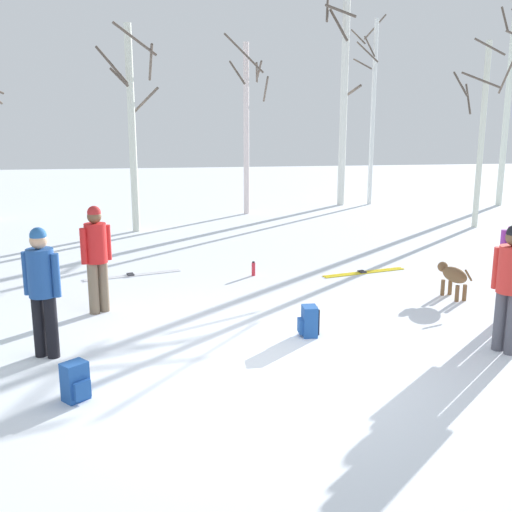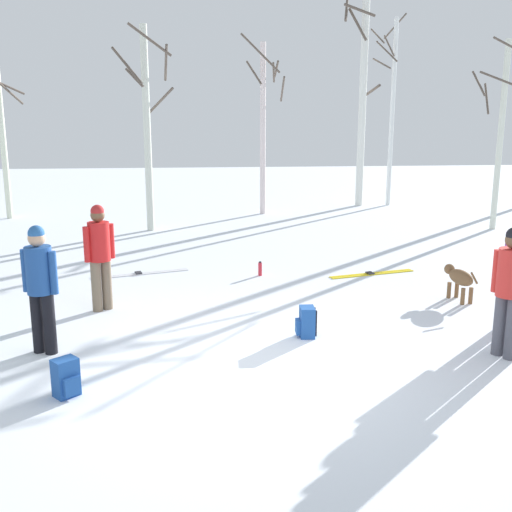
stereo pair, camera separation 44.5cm
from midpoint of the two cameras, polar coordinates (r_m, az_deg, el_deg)
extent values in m
plane|color=white|center=(7.79, -1.22, -10.23)|extent=(60.00, 60.00, 0.00)
cylinder|color=#4C4C56|center=(8.60, 21.48, -5.97)|extent=(0.16, 0.16, 0.82)
cylinder|color=#4C4C56|center=(8.69, 20.47, -5.69)|extent=(0.16, 0.16, 0.82)
cylinder|color=red|center=(8.45, 21.37, -1.20)|extent=(0.34, 0.34, 0.62)
cylinder|color=red|center=(8.56, 20.17, -1.06)|extent=(0.10, 0.10, 0.56)
cylinder|color=#72604C|center=(10.01, -16.19, -2.95)|extent=(0.16, 0.16, 0.82)
cylinder|color=#72604C|center=(10.09, -15.29, -2.77)|extent=(0.16, 0.16, 0.82)
cylinder|color=red|center=(9.88, -15.99, 1.16)|extent=(0.34, 0.34, 0.62)
sphere|color=brown|center=(9.81, -16.15, 3.56)|extent=(0.22, 0.22, 0.22)
sphere|color=#B22626|center=(9.80, -16.17, 3.91)|extent=(0.21, 0.21, 0.21)
cylinder|color=red|center=(9.80, -17.07, 0.87)|extent=(0.10, 0.10, 0.56)
cylinder|color=red|center=(9.98, -14.92, 1.23)|extent=(0.10, 0.10, 0.56)
cylinder|color=black|center=(8.40, -20.01, -6.29)|extent=(0.16, 0.16, 0.82)
cylinder|color=black|center=(8.50, -21.02, -6.15)|extent=(0.16, 0.16, 0.82)
cylinder|color=#1E478C|center=(8.25, -20.91, -1.48)|extent=(0.34, 0.34, 0.62)
sphere|color=tan|center=(8.17, -21.15, 1.37)|extent=(0.22, 0.22, 0.22)
sphere|color=#265999|center=(8.15, -21.18, 1.79)|extent=(0.21, 0.21, 0.21)
cylinder|color=#1E478C|center=(8.14, -19.68, -1.72)|extent=(0.10, 0.10, 0.56)
cylinder|color=#1E478C|center=(8.38, -22.08, -1.52)|extent=(0.10, 0.10, 0.56)
cylinder|color=#72604C|center=(10.04, 21.25, -3.28)|extent=(0.16, 0.16, 0.82)
cylinder|color=purple|center=(9.89, 20.90, 0.70)|extent=(0.10, 0.10, 0.56)
ellipsoid|color=brown|center=(10.90, 16.96, -1.71)|extent=(0.34, 0.63, 0.26)
sphere|color=brown|center=(11.15, 15.96, -0.98)|extent=(0.18, 0.18, 0.18)
ellipsoid|color=brown|center=(11.20, 15.77, -1.00)|extent=(0.08, 0.11, 0.06)
cylinder|color=brown|center=(10.61, 18.11, -1.73)|extent=(0.07, 0.19, 0.17)
cylinder|color=brown|center=(11.08, 15.95, -2.86)|extent=(0.07, 0.07, 0.28)
cylinder|color=brown|center=(11.17, 16.59, -2.77)|extent=(0.07, 0.07, 0.28)
cylinder|color=brown|center=(10.78, 17.15, -3.38)|extent=(0.07, 0.07, 0.28)
cylinder|color=brown|center=(10.87, 17.80, -3.29)|extent=(0.07, 0.07, 0.28)
cube|color=white|center=(12.32, -12.49, -1.71)|extent=(1.85, 0.62, 0.02)
cube|color=#333338|center=(12.30, -12.72, -1.63)|extent=(0.13, 0.10, 0.03)
cube|color=white|center=(12.23, -12.39, -1.82)|extent=(1.85, 0.62, 0.02)
cube|color=#333338|center=(12.21, -12.62, -1.73)|extent=(0.13, 0.10, 0.03)
cube|color=yellow|center=(12.38, 8.94, -1.48)|extent=(1.78, 0.52, 0.02)
cube|color=#333338|center=(12.35, 8.74, -1.40)|extent=(0.13, 0.09, 0.03)
cube|color=yellow|center=(12.30, 9.18, -1.58)|extent=(1.78, 0.52, 0.02)
cube|color=#333338|center=(12.27, 8.98, -1.50)|extent=(0.13, 0.09, 0.03)
cube|color=#1E4C99|center=(7.19, -18.29, -11.07)|extent=(0.33, 0.32, 0.44)
cube|color=#1E4C99|center=(7.12, -17.71, -11.87)|extent=(0.19, 0.17, 0.20)
cube|color=black|center=(7.25, -19.26, -10.93)|extent=(0.04, 0.04, 0.37)
cube|color=black|center=(7.32, -18.27, -10.64)|extent=(0.04, 0.04, 0.37)
cube|color=#1E4C99|center=(8.73, 3.56, -6.10)|extent=(0.21, 0.27, 0.44)
cube|color=#1E4C99|center=(8.73, 2.71, -6.55)|extent=(0.07, 0.20, 0.20)
cube|color=black|center=(8.81, 4.22, -5.92)|extent=(0.03, 0.04, 0.37)
cube|color=black|center=(8.68, 4.39, -6.22)|extent=(0.03, 0.04, 0.37)
cylinder|color=red|center=(11.96, -1.31, -1.24)|extent=(0.07, 0.07, 0.26)
cylinder|color=black|center=(11.92, -1.31, -0.58)|extent=(0.05, 0.05, 0.02)
cylinder|color=silver|center=(16.66, -12.27, 11.35)|extent=(0.20, 0.20, 5.35)
cylinder|color=brown|center=(16.24, -12.06, 19.22)|extent=(1.07, 0.47, 0.77)
cylinder|color=brown|center=(16.48, -13.46, 15.95)|extent=(0.52, 0.58, 0.50)
cylinder|color=brown|center=(17.04, -11.25, 13.87)|extent=(0.88, 0.69, 0.81)
cylinder|color=brown|center=(16.73, -10.59, 17.34)|extent=(0.18, 1.14, 0.84)
cylinder|color=brown|center=(16.34, -14.15, 16.94)|extent=(0.86, 0.90, 0.98)
cylinder|color=silver|center=(19.33, -1.59, 11.65)|extent=(0.18, 0.18, 5.23)
cylinder|color=brown|center=(19.39, 0.23, 15.31)|extent=(0.14, 1.24, 0.71)
cylinder|color=brown|center=(19.15, -2.47, 16.76)|extent=(0.45, 0.66, 0.73)
cylinder|color=brown|center=(19.36, -0.61, 16.77)|extent=(0.17, 0.69, 0.56)
cylinder|color=brown|center=(18.84, -1.86, 18.42)|extent=(1.17, 0.34, 1.15)
cylinder|color=brown|center=(19.43, -0.37, 17.05)|extent=(0.07, 0.85, 0.45)
cylinder|color=white|center=(21.46, 7.58, 13.69)|extent=(0.25, 0.25, 6.73)
cylinder|color=brown|center=(21.23, 7.26, 21.78)|extent=(0.91, 0.73, 0.51)
cylinder|color=brown|center=(21.74, 6.07, 21.98)|extent=(0.43, 1.28, 1.01)
cylinder|color=brown|center=(21.37, 7.10, 20.63)|extent=(0.53, 0.73, 1.08)
cylinder|color=brown|center=(21.71, 8.50, 15.05)|extent=(0.36, 0.80, 0.39)
cylinder|color=white|center=(21.77, 10.27, 12.91)|extent=(0.15, 0.15, 6.22)
cylinder|color=brown|center=(21.71, 9.96, 18.73)|extent=(0.27, 0.54, 0.72)
cylinder|color=brown|center=(22.30, 10.48, 20.30)|extent=(0.73, 0.20, 0.82)
cylinder|color=brown|center=(21.54, 9.30, 17.30)|extent=(0.36, 1.01, 0.43)
cylinder|color=brown|center=(21.69, 8.91, 19.60)|extent=(0.13, 1.29, 0.62)
cylinder|color=brown|center=(21.52, 9.75, 18.28)|extent=(0.56, 0.78, 0.73)
cylinder|color=silver|center=(17.95, 19.66, 10.46)|extent=(0.16, 0.16, 5.01)
cylinder|color=brown|center=(17.87, 18.52, 13.76)|extent=(0.31, 0.87, 0.83)
cylinder|color=brown|center=(17.77, 17.85, 15.08)|extent=(0.30, 1.37, 0.72)
cylinder|color=brown|center=(18.12, 21.70, 15.40)|extent=(0.28, 1.07, 0.91)
cylinder|color=brown|center=(17.64, 20.30, 17.87)|extent=(0.75, 0.39, 0.48)
cylinder|color=brown|center=(17.49, 19.54, 15.25)|extent=(0.77, 0.76, 0.46)
cylinder|color=silver|center=(22.77, 22.01, 14.29)|extent=(0.21, 0.21, 7.88)
cylinder|color=brown|center=(22.83, 21.69, 19.85)|extent=(0.17, 0.73, 0.90)
camera|label=1|loc=(0.22, -91.39, -0.32)|focal=42.82mm
camera|label=2|loc=(0.22, 88.61, 0.32)|focal=42.82mm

